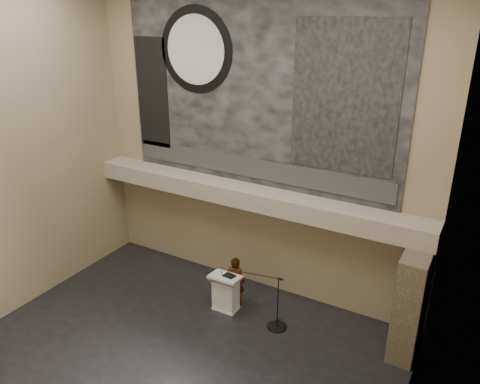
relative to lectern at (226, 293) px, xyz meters
The scene contains 19 objects.
floor 2.40m from the lectern, 91.25° to the right, with size 10.00×10.00×0.00m, color black.
wall_back 4.05m from the lectern, 91.75° to the left, with size 10.00×0.02×8.50m, color #8D7A59.
wall_left 6.68m from the lectern, 155.19° to the right, with size 0.02×8.00×8.50m, color #8D7A59.
wall_right 6.60m from the lectern, 25.26° to the right, with size 0.02×8.00×8.50m, color #8D7A59.
soffit 2.71m from the lectern, 92.30° to the left, with size 10.00×0.80×0.50m, color gray.
sprinkler_left 2.95m from the lectern, 143.65° to the left, with size 0.04×0.04×0.06m, color #B2893D.
sprinkler_right 3.06m from the lectern, 33.30° to the left, with size 0.04×0.04×0.06m, color #B2893D.
banner 5.40m from the lectern, 91.78° to the left, with size 8.00×0.05×5.00m, color black.
banner_text_strip 3.48m from the lectern, 91.82° to the left, with size 7.76×0.02×0.55m, color #2B2B2B.
banner_clock_rim 6.61m from the lectern, 139.25° to the left, with size 2.30×2.30×0.02m, color black.
banner_clock_face 6.61m from the lectern, 139.61° to the left, with size 1.84×1.84×0.02m, color silver.
banner_building_print 5.97m from the lectern, 34.17° to the left, with size 2.60×0.02×3.60m, color black.
banner_brick_print 6.16m from the lectern, 155.20° to the left, with size 1.10×0.02×3.20m, color black.
stone_pier 4.74m from the lectern, 10.05° to the left, with size 0.60×1.40×2.70m, color #433829.
lectern is the anchor object (origin of this frame).
binder 0.58m from the lectern, ahead, with size 0.30×0.24×0.04m, color black.
papers 0.57m from the lectern, 164.11° to the right, with size 0.20×0.27×0.01m, color silver.
speaker_person 0.42m from the lectern, 77.46° to the left, with size 0.54×0.35×1.47m, color beige.
mic_stand 1.54m from the lectern, ahead, with size 1.50×0.52×1.51m.
Camera 1 is at (5.77, -6.80, 7.85)m, focal length 35.00 mm.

